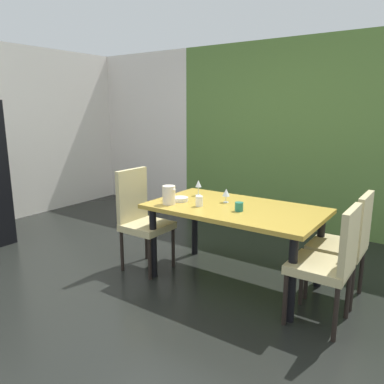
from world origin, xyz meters
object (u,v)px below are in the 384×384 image
at_px(chair_right_near, 331,260).
at_px(cup_left, 199,201).
at_px(wine_glass_west, 198,184).
at_px(chair_right_far, 347,240).
at_px(pitcher_east, 169,195).
at_px(chair_left_near, 141,215).
at_px(dining_table, 235,216).
at_px(wine_glass_north, 168,189).
at_px(serving_bowl_rear, 180,199).
at_px(wine_glass_near_window, 226,193).
at_px(cup_corner, 239,207).

height_order(chair_right_near, cup_left, chair_right_near).
bearing_deg(wine_glass_west, chair_right_far, 2.65).
bearing_deg(pitcher_east, chair_left_near, 176.41).
bearing_deg(wine_glass_west, dining_table, -18.90).
bearing_deg(dining_table, wine_glass_north, -166.75).
relative_size(dining_table, chair_right_far, 1.67).
height_order(chair_right_far, serving_bowl_rear, chair_right_far).
distance_m(wine_glass_west, cup_left, 0.45).
xyz_separation_m(chair_right_far, chair_right_near, (-0.00, -0.51, -0.00)).
bearing_deg(chair_right_far, cup_left, 109.20).
bearing_deg(cup_left, serving_bowl_rear, 167.92).
bearing_deg(chair_left_near, wine_glass_west, 135.82).
xyz_separation_m(wine_glass_north, cup_left, (0.40, -0.02, -0.06)).
xyz_separation_m(wine_glass_near_window, cup_corner, (0.25, -0.21, -0.06)).
bearing_deg(chair_right_far, dining_table, 104.84).
height_order(dining_table, pitcher_east, pitcher_east).
distance_m(wine_glass_near_window, serving_bowl_rear, 0.46).
distance_m(chair_right_near, cup_left, 1.28).
bearing_deg(serving_bowl_rear, wine_glass_near_window, 28.11).
bearing_deg(chair_right_far, chair_right_near, 179.97).
bearing_deg(dining_table, pitcher_east, -153.80).
xyz_separation_m(chair_right_near, pitcher_east, (-1.54, -0.03, 0.31)).
bearing_deg(wine_glass_near_window, chair_right_near, -17.29).
xyz_separation_m(wine_glass_near_window, wine_glass_north, (-0.53, -0.25, 0.01)).
distance_m(wine_glass_north, cup_left, 0.40).
height_order(dining_table, wine_glass_north, wine_glass_north).
xyz_separation_m(chair_left_near, pitcher_east, (0.40, -0.03, 0.28)).
xyz_separation_m(dining_table, chair_right_near, (0.97, -0.26, -0.12)).
height_order(chair_right_near, pitcher_east, chair_right_near).
relative_size(chair_right_near, chair_left_near, 0.92).
distance_m(chair_right_far, wine_glass_near_window, 1.17).
height_order(wine_glass_north, serving_bowl_rear, wine_glass_north).
distance_m(dining_table, pitcher_east, 0.66).
bearing_deg(chair_left_near, pitcher_east, 86.41).
xyz_separation_m(wine_glass_near_window, serving_bowl_rear, (-0.40, -0.22, -0.08)).
xyz_separation_m(dining_table, pitcher_east, (-0.57, -0.28, 0.18)).
bearing_deg(serving_bowl_rear, wine_glass_north, -163.64).
bearing_deg(wine_glass_north, chair_right_far, 14.18).
relative_size(chair_left_near, pitcher_east, 5.76).
bearing_deg(wine_glass_north, chair_left_near, -161.82).
relative_size(wine_glass_north, pitcher_east, 0.87).
relative_size(dining_table, pitcher_east, 8.90).
height_order(chair_right_far, chair_right_near, chair_right_far).
distance_m(dining_table, cup_left, 0.37).
height_order(cup_left, pitcher_east, pitcher_east).
height_order(chair_right_far, pitcher_east, chair_right_far).
relative_size(wine_glass_near_window, serving_bowl_rear, 0.86).
height_order(chair_right_far, wine_glass_near_window, chair_right_far).
xyz_separation_m(chair_right_far, serving_bowl_rear, (-1.52, -0.38, 0.23)).
distance_m(wine_glass_west, cup_corner, 0.72).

